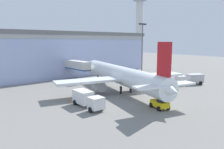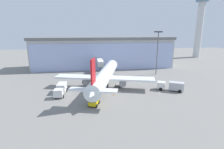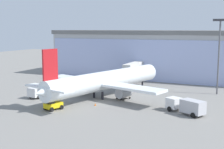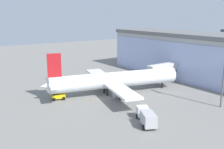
# 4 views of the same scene
# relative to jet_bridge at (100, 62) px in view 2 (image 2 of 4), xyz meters

# --- Properties ---
(ground) EXTENTS (240.00, 240.00, 0.00)m
(ground) POSITION_rel_jet_bridge_xyz_m (2.14, -24.36, -4.22)
(ground) COLOR gray
(terminal_building) EXTENTS (64.92, 17.36, 14.10)m
(terminal_building) POSITION_rel_jet_bridge_xyz_m (2.14, 10.34, 2.84)
(terminal_building) COLOR #AAAAAA
(terminal_building) RESTS_ON ground
(jet_bridge) EXTENTS (2.81, 14.84, 5.58)m
(jet_bridge) POSITION_rel_jet_bridge_xyz_m (0.00, 0.00, 0.00)
(jet_bridge) COLOR silver
(jet_bridge) RESTS_ON ground
(control_tower) EXTENTS (7.97, 7.97, 38.55)m
(control_tower) POSITION_rel_jet_bridge_xyz_m (64.23, 35.62, 18.91)
(control_tower) COLOR silver
(control_tower) RESTS_ON ground
(apron_light_mast) EXTENTS (3.20, 0.40, 16.76)m
(apron_light_mast) POSITION_rel_jet_bridge_xyz_m (22.20, -6.34, 5.87)
(apron_light_mast) COLOR #59595E
(apron_light_mast) RESTS_ON ground
(airplane) EXTENTS (30.00, 36.65, 11.12)m
(airplane) POSITION_rel_jet_bridge_xyz_m (0.90, -20.20, -0.68)
(airplane) COLOR white
(airplane) RESTS_ON ground
(catering_truck) EXTENTS (2.70, 7.37, 2.65)m
(catering_truck) POSITION_rel_jet_bridge_xyz_m (-11.53, -25.41, -2.75)
(catering_truck) COLOR silver
(catering_truck) RESTS_ON ground
(fuel_truck) EXTENTS (7.52, 5.19, 2.65)m
(fuel_truck) POSITION_rel_jet_bridge_xyz_m (19.83, -25.75, -2.75)
(fuel_truck) COLOR silver
(fuel_truck) RESTS_ON ground
(baggage_cart) EXTENTS (2.78, 3.22, 1.50)m
(baggage_cart) POSITION_rel_jet_bridge_xyz_m (5.32, -20.19, -3.72)
(baggage_cart) COLOR #9E998C
(baggage_cart) RESTS_ON ground
(pushback_tug) EXTENTS (2.88, 3.56, 2.30)m
(pushback_tug) POSITION_rel_jet_bridge_xyz_m (-2.57, -33.90, -3.24)
(pushback_tug) COLOR yellow
(pushback_tug) RESTS_ON ground
(safety_cone_nose) EXTENTS (0.36, 0.36, 0.55)m
(safety_cone_nose) POSITION_rel_jet_bridge_xyz_m (2.86, -27.85, -3.94)
(safety_cone_nose) COLOR orange
(safety_cone_nose) RESTS_ON ground
(safety_cone_wingtip) EXTENTS (0.36, 0.36, 0.55)m
(safety_cone_wingtip) POSITION_rel_jet_bridge_xyz_m (-12.20, -20.37, -3.94)
(safety_cone_wingtip) COLOR orange
(safety_cone_wingtip) RESTS_ON ground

